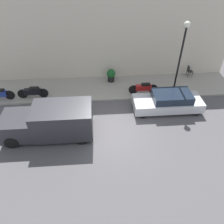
% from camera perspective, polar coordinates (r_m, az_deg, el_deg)
% --- Properties ---
extents(ground_plane, '(60.00, 60.00, 0.00)m').
position_cam_1_polar(ground_plane, '(12.74, -0.71, -5.18)').
color(ground_plane, '#514F51').
extents(sidewalk, '(3.15, 19.03, 0.12)m').
position_cam_1_polar(sidewalk, '(16.34, -1.78, 6.34)').
color(sidewalk, gray).
rests_on(sidewalk, ground_plane).
extents(building_facade, '(0.30, 19.03, 6.64)m').
position_cam_1_polar(building_facade, '(16.45, -2.34, 19.24)').
color(building_facade, beige).
rests_on(building_facade, ground_plane).
extents(parked_car, '(1.70, 4.36, 1.26)m').
position_cam_1_polar(parked_car, '(14.44, 14.51, 2.67)').
color(parked_car, silver).
rests_on(parked_car, ground_plane).
extents(delivery_van, '(1.98, 4.91, 1.86)m').
position_cam_1_polar(delivery_van, '(12.44, -16.04, -2.38)').
color(delivery_van, '#2D2D33').
rests_on(delivery_van, ground_plane).
extents(motorcycle_black, '(0.30, 2.06, 0.81)m').
position_cam_1_polar(motorcycle_black, '(15.90, -19.98, 4.94)').
color(motorcycle_black, black).
rests_on(motorcycle_black, sidewalk).
extents(motorcycle_red, '(0.30, 2.06, 0.77)m').
position_cam_1_polar(motorcycle_red, '(15.57, 8.22, 6.26)').
color(motorcycle_red, '#B21E1E').
rests_on(motorcycle_red, sidewalk).
extents(streetlamp, '(0.38, 0.38, 5.00)m').
position_cam_1_polar(streetlamp, '(14.53, 17.92, 15.84)').
color(streetlamp, black).
rests_on(streetlamp, sidewalk).
extents(potted_plant, '(0.66, 0.66, 0.98)m').
position_cam_1_polar(potted_plant, '(16.78, -0.26, 9.66)').
color(potted_plant, black).
rests_on(potted_plant, sidewalk).
extents(cafe_chair, '(0.40, 0.40, 0.88)m').
position_cam_1_polar(cafe_chair, '(18.52, 19.53, 10.20)').
color(cafe_chair, '#262626').
rests_on(cafe_chair, sidewalk).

